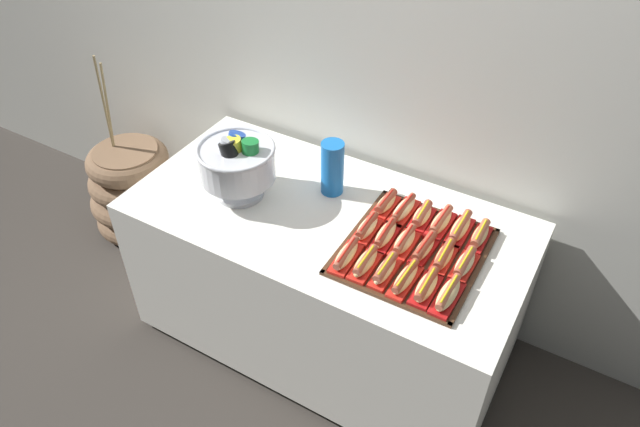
# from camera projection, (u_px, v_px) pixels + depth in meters

# --- Properties ---
(ground_plane) EXTENTS (10.00, 10.00, 0.00)m
(ground_plane) POSITION_uv_depth(u_px,v_px,m) (326.00, 335.00, 2.79)
(ground_plane) COLOR #38332D
(back_wall) EXTENTS (6.00, 0.10, 2.60)m
(back_wall) POSITION_uv_depth(u_px,v_px,m) (391.00, 32.00, 2.26)
(back_wall) COLOR beige
(back_wall) RESTS_ON ground_plane
(buffet_table) EXTENTS (1.56, 0.78, 0.74)m
(buffet_table) POSITION_uv_depth(u_px,v_px,m) (326.00, 277.00, 2.53)
(buffet_table) COLOR white
(buffet_table) RESTS_ON ground_plane
(floor_vase) EXTENTS (0.49, 0.49, 1.02)m
(floor_vase) POSITION_uv_depth(u_px,v_px,m) (135.00, 190.00, 3.23)
(floor_vase) COLOR brown
(floor_vase) RESTS_ON ground_plane
(serving_tray) EXTENTS (0.48, 0.53, 0.01)m
(serving_tray) POSITION_uv_depth(u_px,v_px,m) (413.00, 252.00, 2.14)
(serving_tray) COLOR #472B19
(serving_tray) RESTS_ON buffet_table
(hot_dog_0) EXTENTS (0.07, 0.18, 0.06)m
(hot_dog_0) POSITION_uv_depth(u_px,v_px,m) (346.00, 256.00, 2.09)
(hot_dog_0) COLOR red
(hot_dog_0) RESTS_ON serving_tray
(hot_dog_1) EXTENTS (0.07, 0.17, 0.06)m
(hot_dog_1) POSITION_uv_depth(u_px,v_px,m) (365.00, 263.00, 2.06)
(hot_dog_1) COLOR red
(hot_dog_1) RESTS_ON serving_tray
(hot_dog_2) EXTENTS (0.06, 0.16, 0.06)m
(hot_dog_2) POSITION_uv_depth(u_px,v_px,m) (385.00, 270.00, 2.03)
(hot_dog_2) COLOR red
(hot_dog_2) RESTS_ON serving_tray
(hot_dog_3) EXTENTS (0.07, 0.18, 0.06)m
(hot_dog_3) POSITION_uv_depth(u_px,v_px,m) (405.00, 279.00, 2.00)
(hot_dog_3) COLOR red
(hot_dog_3) RESTS_ON serving_tray
(hot_dog_4) EXTENTS (0.07, 0.17, 0.06)m
(hot_dog_4) POSITION_uv_depth(u_px,v_px,m) (426.00, 287.00, 1.97)
(hot_dog_4) COLOR #B21414
(hot_dog_4) RESTS_ON serving_tray
(hot_dog_5) EXTENTS (0.07, 0.18, 0.06)m
(hot_dog_5) POSITION_uv_depth(u_px,v_px,m) (448.00, 295.00, 1.94)
(hot_dog_5) COLOR #B21414
(hot_dog_5) RESTS_ON serving_tray
(hot_dog_6) EXTENTS (0.07, 0.16, 0.06)m
(hot_dog_6) POSITION_uv_depth(u_px,v_px,m) (367.00, 228.00, 2.19)
(hot_dog_6) COLOR red
(hot_dog_6) RESTS_ON serving_tray
(hot_dog_7) EXTENTS (0.07, 0.18, 0.06)m
(hot_dog_7) POSITION_uv_depth(u_px,v_px,m) (385.00, 235.00, 2.17)
(hot_dog_7) COLOR #B21414
(hot_dog_7) RESTS_ON serving_tray
(hot_dog_8) EXTENTS (0.07, 0.16, 0.06)m
(hot_dog_8) POSITION_uv_depth(u_px,v_px,m) (404.00, 242.00, 2.14)
(hot_dog_8) COLOR red
(hot_dog_8) RESTS_ON serving_tray
(hot_dog_9) EXTENTS (0.06, 0.16, 0.06)m
(hot_dog_9) POSITION_uv_depth(u_px,v_px,m) (424.00, 249.00, 2.11)
(hot_dog_9) COLOR #B21414
(hot_dog_9) RESTS_ON serving_tray
(hot_dog_10) EXTENTS (0.06, 0.17, 0.06)m
(hot_dog_10) POSITION_uv_depth(u_px,v_px,m) (444.00, 256.00, 2.08)
(hot_dog_10) COLOR red
(hot_dog_10) RESTS_ON serving_tray
(hot_dog_11) EXTENTS (0.07, 0.16, 0.06)m
(hot_dog_11) POSITION_uv_depth(u_px,v_px,m) (464.00, 264.00, 2.05)
(hot_dog_11) COLOR red
(hot_dog_11) RESTS_ON serving_tray
(hot_dog_12) EXTENTS (0.07, 0.15, 0.06)m
(hot_dog_12) POSITION_uv_depth(u_px,v_px,m) (386.00, 204.00, 2.30)
(hot_dog_12) COLOR red
(hot_dog_12) RESTS_ON serving_tray
(hot_dog_13) EXTENTS (0.07, 0.19, 0.06)m
(hot_dog_13) POSITION_uv_depth(u_px,v_px,m) (404.00, 210.00, 2.28)
(hot_dog_13) COLOR red
(hot_dog_13) RESTS_ON serving_tray
(hot_dog_14) EXTENTS (0.07, 0.15, 0.06)m
(hot_dog_14) POSITION_uv_depth(u_px,v_px,m) (422.00, 216.00, 2.25)
(hot_dog_14) COLOR #B21414
(hot_dog_14) RESTS_ON serving_tray
(hot_dog_15) EXTENTS (0.07, 0.18, 0.06)m
(hot_dog_15) POSITION_uv_depth(u_px,v_px,m) (441.00, 222.00, 2.22)
(hot_dog_15) COLOR red
(hot_dog_15) RESTS_ON serving_tray
(hot_dog_16) EXTENTS (0.07, 0.18, 0.06)m
(hot_dog_16) POSITION_uv_depth(u_px,v_px,m) (460.00, 229.00, 2.19)
(hot_dog_16) COLOR red
(hot_dog_16) RESTS_ON serving_tray
(hot_dog_17) EXTENTS (0.06, 0.16, 0.06)m
(hot_dog_17) POSITION_uv_depth(u_px,v_px,m) (480.00, 236.00, 2.16)
(hot_dog_17) COLOR #B21414
(hot_dog_17) RESTS_ON serving_tray
(punch_bowl) EXTENTS (0.31, 0.31, 0.28)m
(punch_bowl) POSITION_uv_depth(u_px,v_px,m) (237.00, 162.00, 2.30)
(punch_bowl) COLOR silver
(punch_bowl) RESTS_ON buffet_table
(cup_stack) EXTENTS (0.09, 0.09, 0.23)m
(cup_stack) POSITION_uv_depth(u_px,v_px,m) (332.00, 168.00, 2.34)
(cup_stack) COLOR blue
(cup_stack) RESTS_ON buffet_table
(donut) EXTENTS (0.14, 0.14, 0.04)m
(donut) POSITION_uv_depth(u_px,v_px,m) (211.00, 149.00, 2.62)
(donut) COLOR brown
(donut) RESTS_ON buffet_table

